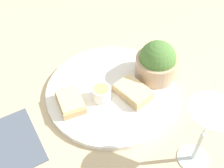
% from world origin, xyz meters
% --- Properties ---
extents(ground_plane, '(4.00, 4.00, 0.00)m').
position_xyz_m(ground_plane, '(0.00, 0.00, 0.00)').
color(ground_plane, '#C6B289').
extents(dinner_plate, '(0.32, 0.32, 0.01)m').
position_xyz_m(dinner_plate, '(0.00, 0.00, 0.01)').
color(dinner_plate, white).
rests_on(dinner_plate, ground_plane).
extents(salad_bowl, '(0.11, 0.11, 0.10)m').
position_xyz_m(salad_bowl, '(-0.07, -0.10, 0.06)').
color(salad_bowl, tan).
rests_on(salad_bowl, dinner_plate).
extents(sauce_ramekin, '(0.04, 0.04, 0.03)m').
position_xyz_m(sauce_ramekin, '(0.01, 0.04, 0.03)').
color(sauce_ramekin, white).
rests_on(sauce_ramekin, dinner_plate).
extents(cheese_toast_near, '(0.10, 0.08, 0.03)m').
position_xyz_m(cheese_toast_near, '(-0.05, -0.01, 0.03)').
color(cheese_toast_near, tan).
rests_on(cheese_toast_near, dinner_plate).
extents(cheese_toast_far, '(0.10, 0.09, 0.03)m').
position_xyz_m(cheese_toast_far, '(0.06, 0.09, 0.03)').
color(cheese_toast_far, tan).
rests_on(cheese_toast_far, dinner_plate).
extents(wine_glass, '(0.08, 0.08, 0.17)m').
position_xyz_m(wine_glass, '(-0.23, 0.07, 0.12)').
color(wine_glass, silver).
rests_on(wine_glass, ground_plane).
extents(napkin, '(0.19, 0.18, 0.01)m').
position_xyz_m(napkin, '(0.11, 0.24, 0.00)').
color(napkin, '#4C5666').
rests_on(napkin, ground_plane).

